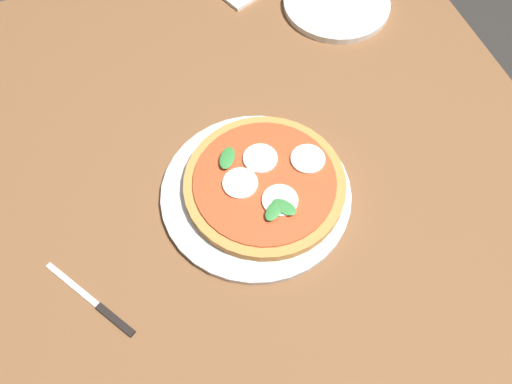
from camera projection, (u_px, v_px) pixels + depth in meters
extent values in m
plane|color=#2D2B28|center=(271.00, 307.00, 1.54)|extent=(6.00, 6.00, 0.00)
cube|color=brown|center=(282.00, 183.00, 0.89)|extent=(1.24, 1.00, 0.04)
cube|color=brown|center=(68.00, 138.00, 1.40)|extent=(0.07, 0.07, 0.72)
cube|color=brown|center=(344.00, 65.00, 1.54)|extent=(0.07, 0.07, 0.72)
cylinder|color=silver|center=(256.00, 193.00, 0.85)|extent=(0.32, 0.32, 0.01)
cylinder|color=#C6843F|center=(265.00, 184.00, 0.84)|extent=(0.27, 0.27, 0.02)
cylinder|color=#CC4723|center=(265.00, 181.00, 0.83)|extent=(0.24, 0.24, 0.00)
cylinder|color=white|center=(280.00, 200.00, 0.81)|extent=(0.06, 0.06, 0.00)
cylinder|color=white|center=(308.00, 159.00, 0.84)|extent=(0.06, 0.06, 0.00)
cylinder|color=white|center=(260.00, 158.00, 0.84)|extent=(0.06, 0.06, 0.00)
cylinder|color=white|center=(240.00, 183.00, 0.82)|extent=(0.06, 0.06, 0.00)
ellipsoid|color=#337F38|center=(227.00, 158.00, 0.84)|extent=(0.05, 0.04, 0.00)
ellipsoid|color=#337F38|center=(274.00, 210.00, 0.79)|extent=(0.04, 0.05, 0.00)
ellipsoid|color=#337F38|center=(284.00, 207.00, 0.79)|extent=(0.05, 0.05, 0.00)
cylinder|color=white|center=(336.00, 4.00, 1.08)|extent=(0.23, 0.23, 0.01)
cube|color=black|center=(115.00, 320.00, 0.74)|extent=(0.07, 0.05, 0.01)
cube|color=silver|center=(73.00, 285.00, 0.77)|extent=(0.10, 0.07, 0.00)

